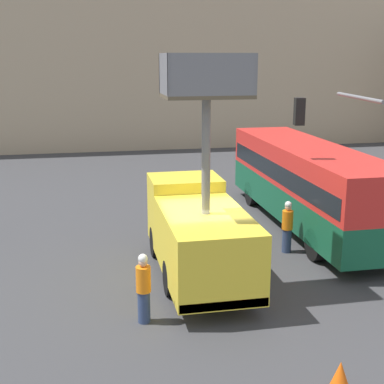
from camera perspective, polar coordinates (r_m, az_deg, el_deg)
name	(u,v)px	position (r m, az deg, el deg)	size (l,w,h in m)	color
ground_plane	(207,284)	(16.33, 1.57, -9.74)	(120.00, 120.00, 0.00)	#38383A
building_backdrop_far	(125,41)	(43.75, -7.17, 15.65)	(44.00, 10.00, 15.66)	tan
utility_truck	(198,229)	(16.19, 0.63, -3.92)	(2.35, 6.31, 6.72)	yellow
city_bus	(307,180)	(21.55, 12.15, 1.30)	(2.60, 11.40, 3.29)	#145638
traffic_light_pole	(369,141)	(19.10, 18.34, 5.20)	(4.18, 3.93, 5.63)	slate
road_worker_near_truck	(144,288)	(13.81, -5.19, -10.20)	(0.38, 0.38, 1.86)	navy
road_worker_directing	(287,227)	(18.82, 10.13, -3.68)	(0.38, 0.38, 1.84)	navy
traffic_cone_near_truck	(340,379)	(11.73, 15.49, -18.69)	(0.65, 0.65, 0.75)	black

